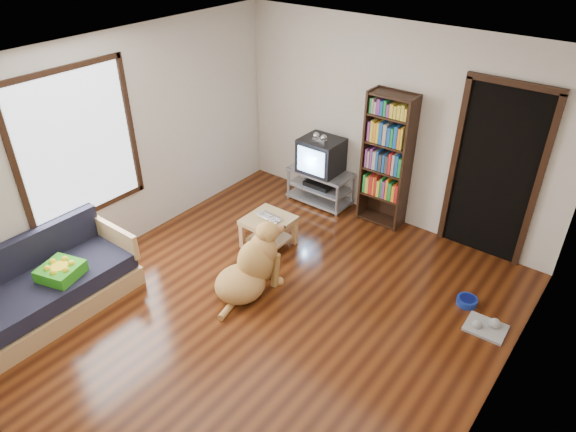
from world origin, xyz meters
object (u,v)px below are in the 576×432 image
Objects in this scene: grey_rag at (486,328)px; dog at (251,268)px; green_cushion at (61,271)px; coffee_table at (268,227)px; sofa at (49,289)px; tv_stand at (320,185)px; dog_bowl at (467,301)px; crt_tv at (322,155)px; laptop at (267,219)px; bookshelf at (387,154)px.

dog is at bearing -156.35° from grey_rag.
green_cushion reaches higher than coffee_table.
sofa is at bearing -152.21° from green_cushion.
tv_stand is 1.64× the size of coffee_table.
grey_rag is 2.74m from coffee_table.
sofa is at bearing -141.57° from dog_bowl.
dog is at bearing 28.85° from green_cushion.
crt_tv is 0.56× the size of dog.
dog is (1.38, 1.40, -0.17)m from green_cushion.
sofa is at bearing -146.36° from grey_rag.
dog_bowl reaches higher than grey_rag.
dog_bowl is 0.12× the size of sofa.
coffee_table is at bearing -84.86° from crt_tv.
green_cushion is 1.98m from dog.
green_cushion is at bearing -141.82° from dog_bowl.
dog_bowl is 2.47m from coffee_table.
dog_bowl is at bearing 10.77° from coffee_table.
laptop is 0.14m from coffee_table.
tv_stand is 0.47m from crt_tv.
green_cushion is 4.06m from bookshelf.
tv_stand is (-0.12, 1.33, -0.14)m from laptop.
sofa reaches higher than coffee_table.
grey_rag is 0.44× the size of tv_stand.
crt_tv is (-2.84, 1.12, 0.73)m from grey_rag.
laptop is at bearing -84.97° from crt_tv.
sofa is 2.57m from coffee_table.
green_cushion is at bearing -103.62° from tv_stand.
dog_bowl is 0.12× the size of bookshelf.
bookshelf is at bearing 63.63° from laptop.
bookshelf is (-1.59, 0.94, 0.96)m from dog_bowl.
crt_tv is 1.05× the size of coffee_table.
green_cushion is at bearing -110.22° from laptop.
grey_rag is (2.72, 0.24, -0.40)m from laptop.
grey_rag is 3.14m from crt_tv.
dog_bowl is at bearing 21.56° from green_cushion.
laptop is 0.38× the size of tv_stand.
bookshelf reaches higher than crt_tv.
crt_tv is at bearing 161.15° from dog_bowl.
green_cushion is 4.33m from dog_bowl.
coffee_table is at bearing -84.77° from tv_stand.
sofa reaches higher than dog_bowl.
laptop is 0.19× the size of sofa.
coffee_table is 0.53× the size of dog.
green_cushion is 3.64m from crt_tv.
dog_bowl is 2.08m from bookshelf.
sofa reaches higher than grey_rag.
dog reaches higher than sofa.
dog is at bearing -100.77° from bookshelf.
dog_bowl is 2.68m from tv_stand.
bookshelf is (0.95, 0.09, 0.73)m from tv_stand.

